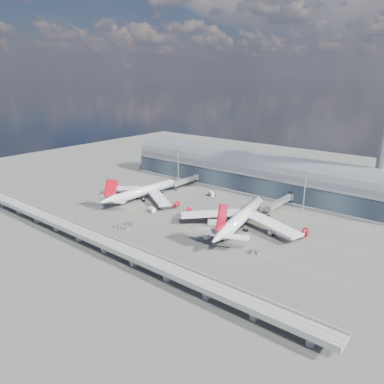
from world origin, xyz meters
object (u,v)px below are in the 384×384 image
Objects in this scene: service_truck_0 at (124,196)px; service_truck_3 at (209,235)px; floodlight_mast_right at (305,191)px; service_truck_2 at (216,222)px; service_truck_5 at (211,194)px; floodlight_mast_left at (178,166)px; cargo_train_2 at (255,252)px; airliner_left at (142,192)px; cargo_train_1 at (121,227)px; service_truck_1 at (152,210)px; cargo_train_0 at (130,224)px; service_truck_4 at (273,232)px; airliner_right at (241,218)px.

service_truck_3 is at bearing -2.35° from service_truck_0.
service_truck_2 is (-28.75, -49.69, -11.94)m from floodlight_mast_right.
floodlight_mast_right is at bearing -48.08° from service_truck_5.
cargo_train_2 is at bearing -32.34° from floodlight_mast_left.
cargo_train_1 is (27.04, -41.18, -4.96)m from airliner_left.
service_truck_3 reaches higher than service_truck_1.
service_truck_1 is at bearing 25.50° from cargo_train_0.
service_truck_3 is 0.91× the size of cargo_train_0.
airliner_left reaches higher than service_truck_0.
floodlight_mast_left is at bearing 92.85° from service_truck_0.
service_truck_3 is at bearing -60.41° from cargo_train_0.
service_truck_1 is 0.59× the size of service_truck_2.
cargo_train_2 reaches higher than cargo_train_0.
floodlight_mast_right is 104.24m from cargo_train_0.
service_truck_5 reaches higher than service_truck_4.
service_truck_2 is 1.72× the size of service_truck_4.
service_truck_5 is (42.91, 41.04, 0.10)m from service_truck_0.
cargo_train_0 is (26.89, -34.64, -4.92)m from airliner_left.
cargo_train_2 is (105.41, -66.75, -12.73)m from floodlight_mast_left.
service_truck_5 is at bearing 130.19° from airliner_right.
service_truck_4 is 1.01× the size of cargo_train_2.
service_truck_3 is at bearing -40.14° from floodlight_mast_left.
service_truck_5 reaches higher than cargo_train_0.
service_truck_3 is (78.13, -65.88, -12.01)m from floodlight_mast_left.
floodlight_mast_left reaches higher than cargo_train_2.
service_truck_1 reaches higher than service_truck_4.
cargo_train_0 is at bearing -50.40° from airliner_left.
service_truck_1 reaches higher than cargo_train_1.
service_truck_3 is 69.63m from service_truck_5.
floodlight_mast_right is at bearing -36.56° from service_truck_1.
service_truck_0 is 106.67m from service_truck_4.
floodlight_mast_right is at bearing 109.43° from service_truck_4.
service_truck_3 is at bearing -85.24° from service_truck_1.
service_truck_3 reaches higher than cargo_train_2.
service_truck_5 is 70.79m from cargo_train_0.
service_truck_5 is 1.18× the size of cargo_train_2.
service_truck_4 is (101.38, -41.14, -12.20)m from floodlight_mast_left.
cargo_train_1 is (-44.00, -20.32, -0.82)m from service_truck_3.
service_truck_3 is 1.07× the size of service_truck_5.
service_truck_3 is 27.30m from cargo_train_2.
airliner_right is at bearing -28.07° from floodlight_mast_left.
airliner_left is at bearing 59.18° from service_truck_2.
service_truck_0 is at bearing 167.40° from service_truck_5.
floodlight_mast_right is 4.71× the size of service_truck_1.
floodlight_mast_left reaches higher than service_truck_3.
service_truck_0 is at bearing 92.55° from service_truck_1.
airliner_left is 13.72m from service_truck_0.
cargo_train_2 is (4.03, -25.61, -0.53)m from service_truck_4.
service_truck_0 is 53.23m from cargo_train_1.
service_truck_2 is at bearing -34.89° from floodlight_mast_left.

